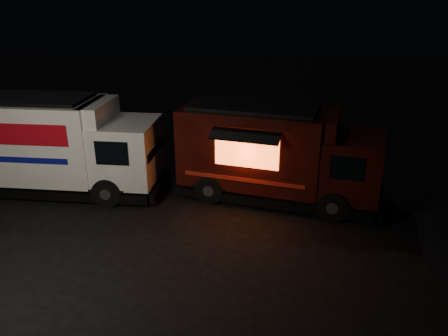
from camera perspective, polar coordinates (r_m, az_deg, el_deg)
ground at (r=13.22m, az=-8.45°, el=-9.14°), size 80.00×80.00×0.00m
white_truck at (r=16.69m, az=-21.02°, el=2.85°), size 7.73×2.95×3.45m
red_truck at (r=15.07m, az=7.24°, el=1.87°), size 7.48×4.26×3.29m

